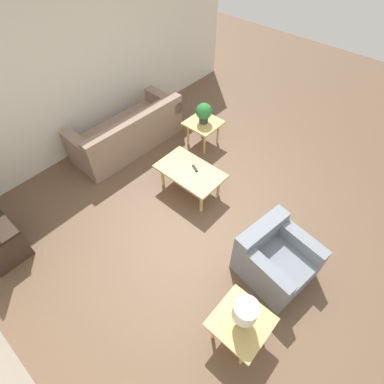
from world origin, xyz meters
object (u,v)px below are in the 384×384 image
Objects in this scene: sofa at (129,133)px; side_table_plant at (203,125)px; armchair at (274,258)px; coffee_table at (190,173)px; side_table_lamp at (241,323)px; table_lamp at (245,312)px; potted_plant at (204,112)px.

side_table_plant is (-0.98, -0.96, 0.13)m from sofa.
armchair reaches higher than side_table_plant.
side_table_lamp reaches higher than coffee_table.
armchair reaches higher than coffee_table.
sofa is 3.39m from armchair.
table_lamp is at bearing -162.30° from armchair.
side_table_lamp is at bearing 0.00° from table_lamp.
table_lamp is (-2.54, 2.40, 0.34)m from side_table_plant.
table_lamp is at bearing 136.57° from side_table_plant.
coffee_table is 1.22m from side_table_plant.
armchair is at bearing 149.30° from side_table_plant.
armchair is at bearing 84.08° from sofa.
coffee_table is (1.77, -0.36, 0.11)m from armchair.
side_table_lamp is (-3.52, 1.43, 0.13)m from sofa.
table_lamp is (-3.52, 1.43, 0.47)m from sofa.
side_table_lamp is at bearing 136.57° from potted_plant.
coffee_table is 1.79× the size of side_table_lamp.
coffee_table is at bearing 120.16° from side_table_plant.
sofa is at bearing -3.24° from coffee_table.
table_lamp is at bearing 136.57° from potted_plant.
coffee_table is 2.54× the size of table_lamp.
sofa is 3.59× the size of side_table_lamp.
armchair is 1.63× the size of side_table_plant.
side_table_plant is at bearing -43.43° from side_table_lamp.
armchair is 2.77m from side_table_plant.
potted_plant is at bearing -43.43° from side_table_lamp.
potted_plant is (2.54, -2.40, 0.28)m from side_table_lamp.
table_lamp reaches higher than side_table_lamp.
sofa is at bearing 44.48° from side_table_plant.
sofa is 3.59× the size of side_table_plant.
side_table_plant is 1.55× the size of potted_plant.
potted_plant is at bearing 68.03° from armchair.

